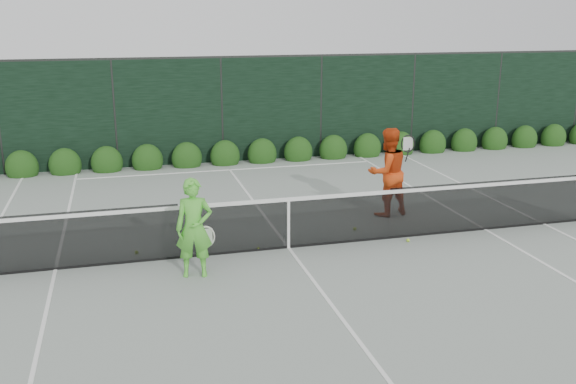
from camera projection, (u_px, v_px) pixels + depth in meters
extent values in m
plane|color=gray|center=(288.00, 248.00, 11.94)|extent=(80.00, 80.00, 0.00)
cube|color=black|center=(47.00, 242.00, 10.77)|extent=(4.40, 0.01, 1.02)
cube|color=black|center=(289.00, 224.00, 11.81)|extent=(4.00, 0.01, 0.96)
cube|color=black|center=(491.00, 205.00, 12.84)|extent=(4.40, 0.01, 1.02)
cube|color=white|center=(289.00, 199.00, 11.68)|extent=(12.80, 0.03, 0.07)
cube|color=black|center=(288.00, 247.00, 11.93)|extent=(12.80, 0.02, 0.04)
cube|color=white|center=(289.00, 225.00, 11.82)|extent=(0.05, 0.03, 0.91)
imported|color=#58C73A|center=(194.00, 228.00, 10.48)|extent=(0.66, 0.48, 1.66)
torus|color=white|center=(206.00, 237.00, 10.68)|extent=(0.30, 0.07, 0.30)
cylinder|color=black|center=(206.00, 250.00, 10.75)|extent=(0.10, 0.03, 0.30)
imported|color=red|center=(387.00, 172.00, 13.68)|extent=(1.04, 0.88, 1.90)
torus|color=black|center=(408.00, 144.00, 13.41)|extent=(0.30, 0.07, 0.30)
cylinder|color=black|center=(407.00, 155.00, 13.47)|extent=(0.10, 0.03, 0.30)
cube|color=white|center=(544.00, 224.00, 13.29)|extent=(0.06, 23.77, 0.01)
cube|color=white|center=(55.00, 270.00, 10.92)|extent=(0.06, 23.77, 0.01)
cube|color=white|center=(485.00, 229.00, 12.95)|extent=(0.06, 23.77, 0.01)
cube|color=white|center=(204.00, 135.00, 23.00)|extent=(11.03, 0.06, 0.01)
cube|color=white|center=(230.00, 170.00, 17.90)|extent=(8.23, 0.06, 0.01)
cube|color=white|center=(288.00, 248.00, 11.94)|extent=(0.06, 12.80, 0.01)
cube|color=black|center=(222.00, 111.00, 18.52)|extent=(32.00, 0.06, 3.00)
cube|color=#262826|center=(220.00, 57.00, 18.11)|extent=(32.00, 0.06, 0.06)
cylinder|color=#262826|center=(115.00, 115.00, 17.78)|extent=(0.08, 0.08, 3.00)
cylinder|color=#262826|center=(222.00, 111.00, 18.52)|extent=(0.08, 0.08, 3.00)
cylinder|color=#262826|center=(321.00, 107.00, 19.26)|extent=(0.08, 0.08, 3.00)
cylinder|color=#262826|center=(412.00, 104.00, 20.00)|extent=(0.08, 0.08, 3.00)
cylinder|color=#262826|center=(497.00, 100.00, 20.74)|extent=(0.08, 0.08, 3.00)
ellipsoid|color=#15370F|center=(22.00, 167.00, 17.18)|extent=(0.86, 0.65, 0.94)
ellipsoid|color=#15370F|center=(65.00, 165.00, 17.45)|extent=(0.86, 0.65, 0.94)
ellipsoid|color=#15370F|center=(107.00, 163.00, 17.72)|extent=(0.86, 0.65, 0.94)
ellipsoid|color=#15370F|center=(148.00, 160.00, 17.99)|extent=(0.86, 0.65, 0.94)
ellipsoid|color=#15370F|center=(187.00, 158.00, 18.26)|extent=(0.86, 0.65, 0.94)
ellipsoid|color=#15370F|center=(225.00, 156.00, 18.53)|extent=(0.86, 0.65, 0.94)
ellipsoid|color=#15370F|center=(262.00, 154.00, 18.80)|extent=(0.86, 0.65, 0.94)
ellipsoid|color=#15370F|center=(298.00, 152.00, 19.08)|extent=(0.86, 0.65, 0.94)
ellipsoid|color=#15370F|center=(333.00, 150.00, 19.35)|extent=(0.86, 0.65, 0.94)
ellipsoid|color=#15370F|center=(367.00, 148.00, 19.62)|extent=(0.86, 0.65, 0.94)
ellipsoid|color=#15370F|center=(400.00, 146.00, 19.89)|extent=(0.86, 0.65, 0.94)
ellipsoid|color=#15370F|center=(433.00, 145.00, 20.16)|extent=(0.86, 0.65, 0.94)
ellipsoid|color=#15370F|center=(464.00, 143.00, 20.43)|extent=(0.86, 0.65, 0.94)
ellipsoid|color=#15370F|center=(495.00, 141.00, 20.70)|extent=(0.86, 0.65, 0.94)
ellipsoid|color=#15370F|center=(524.00, 140.00, 20.98)|extent=(0.86, 0.65, 0.94)
ellipsoid|color=#15370F|center=(553.00, 138.00, 21.25)|extent=(0.86, 0.65, 0.94)
sphere|color=#A6D42F|center=(258.00, 248.00, 11.82)|extent=(0.07, 0.07, 0.07)
sphere|color=#A6D42F|center=(355.00, 229.00, 12.90)|extent=(0.07, 0.07, 0.07)
sphere|color=#A6D42F|center=(408.00, 240.00, 12.26)|extent=(0.07, 0.07, 0.07)
sphere|color=#A6D42F|center=(137.00, 252.00, 11.64)|extent=(0.07, 0.07, 0.07)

